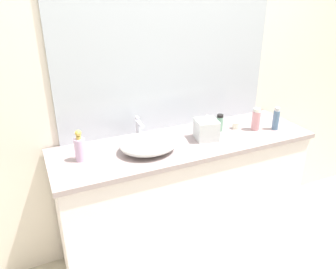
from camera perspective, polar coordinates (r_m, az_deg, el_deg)
The scene contains 11 objects.
bathroom_wall_rear at distance 2.29m, azimuth 0.23°, elevation 10.82°, with size 6.00×0.06×2.60m, color silver.
vanity_counter at distance 2.38m, azimuth 2.85°, elevation -11.08°, with size 1.74×0.53×0.91m.
wall_mirror_panel at distance 2.20m, azimuth 0.16°, elevation 16.83°, with size 1.53×0.01×1.27m, color #B2BCC6.
sink_basin at distance 2.00m, azimuth -3.40°, elevation -1.64°, with size 0.36×0.30×0.10m, color silver.
faucet at distance 2.13m, azimuth -5.11°, elevation 1.24°, with size 0.03×0.11×0.16m.
soap_dispenser at distance 1.94m, azimuth -15.10°, elevation -2.27°, with size 0.06×0.06×0.19m.
lotion_bottle at distance 2.31m, azimuth 8.99°, elevation 2.03°, with size 0.05×0.05×0.12m.
perfume_bottle at distance 2.42m, azimuth 18.29°, elevation 2.57°, with size 0.04×0.04×0.16m.
spray_can at distance 2.38m, azimuth 15.07°, elevation 2.54°, with size 0.06×0.06×0.16m.
tissue_box at distance 2.17m, azimuth 6.70°, elevation 1.06°, with size 0.16×0.16×0.17m.
candle_jar at distance 2.38m, azimuth 11.67°, elevation 1.57°, with size 0.05×0.05×0.05m, color silver.
Camera 1 is at (-0.93, -1.29, 1.83)m, focal length 35.01 mm.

